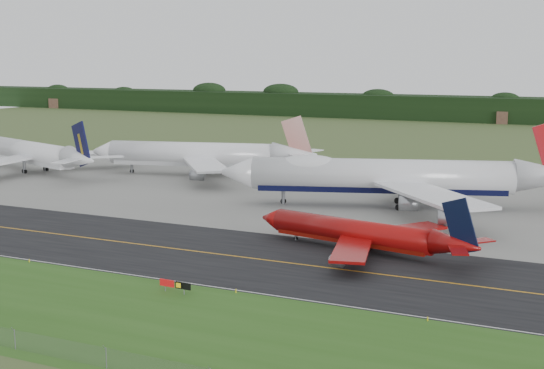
{
  "coord_description": "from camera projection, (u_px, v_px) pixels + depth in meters",
  "views": [
    {
      "loc": [
        51.58,
        -105.8,
        30.71
      ],
      "look_at": [
        -8.64,
        22.0,
        7.08
      ],
      "focal_mm": 50.0,
      "sensor_mm": 36.0,
      "label": 1
    }
  ],
  "objects": [
    {
      "name": "apron",
      "position": [
        363.0,
        199.0,
        166.65
      ],
      "size": [
        400.0,
        78.0,
        0.01
      ],
      "primitive_type": "cube",
      "color": "gray",
      "rests_on": "ground"
    },
    {
      "name": "jet_navy_gold",
      "position": [
        34.0,
        154.0,
        205.85
      ],
      "size": [
        57.91,
        49.0,
        15.4
      ],
      "color": "white",
      "rests_on": "ground"
    },
    {
      "name": "taxiway_edge_line",
      "position": [
        200.0,
        285.0,
        103.74
      ],
      "size": [
        400.0,
        0.25,
        0.0
      ],
      "primitive_type": "cube",
      "color": "silver",
      "rests_on": "taxiway"
    },
    {
      "name": "grass_verge",
      "position": [
        134.0,
        320.0,
        89.92
      ],
      "size": [
        400.0,
        30.0,
        0.01
      ],
      "primitive_type": "cube",
      "color": "#2A5418",
      "rests_on": "ground"
    },
    {
      "name": "horizon_treeline",
      "position": [
        511.0,
        111.0,
        364.5
      ],
      "size": [
        700.0,
        25.0,
        12.0
      ],
      "color": "black",
      "rests_on": "ground"
    },
    {
      "name": "edge_marker_left",
      "position": [
        29.0,
        261.0,
        115.23
      ],
      "size": [
        0.16,
        0.16,
        0.5
      ],
      "primitive_type": "cylinder",
      "color": "yellow",
      "rests_on": "ground"
    },
    {
      "name": "taxiway_sign",
      "position": [
        175.0,
        285.0,
        100.03
      ],
      "size": [
        4.89,
        0.46,
        1.63
      ],
      "color": "slate",
      "rests_on": "ground"
    },
    {
      "name": "edge_marker_right",
      "position": [
        428.0,
        319.0,
        89.46
      ],
      "size": [
        0.16,
        0.16,
        0.5
      ],
      "primitive_type": "cylinder",
      "color": "yellow",
      "rests_on": "ground"
    },
    {
      "name": "jet_star_tail",
      "position": [
        203.0,
        155.0,
        199.96
      ],
      "size": [
        60.95,
        50.02,
        16.23
      ],
      "color": "white",
      "rests_on": "ground"
    },
    {
      "name": "perimeter_fence",
      "position": [
        59.0,
        348.0,
        78.14
      ],
      "size": [
        320.0,
        0.1,
        320.0
      ],
      "color": "slate",
      "rests_on": "ground"
    },
    {
      "name": "taxiway_centreline",
      "position": [
        251.0,
        258.0,
        117.57
      ],
      "size": [
        400.0,
        0.4,
        0.0
      ],
      "primitive_type": "cube",
      "color": "orange",
      "rests_on": "taxiway"
    },
    {
      "name": "edge_marker_center",
      "position": [
        236.0,
        291.0,
        100.25
      ],
      "size": [
        0.16,
        0.16,
        0.5
      ],
      "primitive_type": "cylinder",
      "color": "yellow",
      "rests_on": "ground"
    },
    {
      "name": "jet_ba_747",
      "position": [
        394.0,
        176.0,
        157.24
      ],
      "size": [
        73.28,
        59.21,
        18.86
      ],
      "color": "silver",
      "rests_on": "ground"
    },
    {
      "name": "ground",
      "position": [
        262.0,
        252.0,
        121.14
      ],
      "size": [
        600.0,
        600.0,
        0.0
      ],
      "primitive_type": "plane",
      "color": "#3E5226",
      "rests_on": "ground"
    },
    {
      "name": "taxiway",
      "position": [
        251.0,
        258.0,
        117.57
      ],
      "size": [
        400.0,
        32.0,
        0.02
      ],
      "primitive_type": "cube",
      "color": "black",
      "rests_on": "ground"
    },
    {
      "name": "jet_red_737",
      "position": [
        363.0,
        234.0,
        121.07
      ],
      "size": [
        39.51,
        31.76,
        10.72
      ],
      "color": "maroon",
      "rests_on": "ground"
    }
  ]
}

